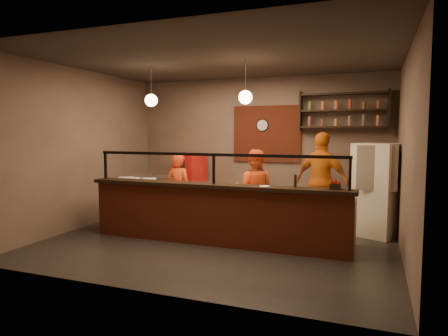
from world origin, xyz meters
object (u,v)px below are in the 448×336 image
at_px(wall_clock, 263,125).
at_px(condiment_caddy, 335,186).
at_px(cook_mid, 254,190).
at_px(cook_right, 322,181).
at_px(fridge, 376,190).
at_px(cook_left, 179,189).
at_px(pizza_dough, 261,191).
at_px(red_cooler, 190,183).
at_px(pepper_mill, 295,181).

relative_size(wall_clock, condiment_caddy, 1.83).
xyz_separation_m(cook_mid, cook_right, (1.25, 0.49, 0.17)).
bearing_deg(condiment_caddy, fridge, 69.42).
height_order(cook_right, condiment_caddy, cook_right).
distance_m(cook_left, pizza_dough, 2.03).
bearing_deg(cook_mid, wall_clock, -87.08).
bearing_deg(condiment_caddy, wall_clock, 125.12).
bearing_deg(red_cooler, cook_left, -57.86).
xyz_separation_m(red_cooler, condiment_caddy, (3.62, -2.39, 0.39)).
bearing_deg(cook_mid, red_cooler, -38.25).
relative_size(red_cooler, pepper_mill, 7.05).
relative_size(fridge, condiment_caddy, 10.60).
bearing_deg(wall_clock, cook_left, -129.53).
xyz_separation_m(cook_mid, red_cooler, (-1.98, 1.22, -0.09)).
height_order(wall_clock, cook_right, wall_clock).
bearing_deg(pepper_mill, cook_left, 158.18).
bearing_deg(wall_clock, pepper_mill, -64.52).
xyz_separation_m(wall_clock, cook_left, (-1.35, -1.63, -1.35)).
height_order(wall_clock, cook_left, wall_clock).
relative_size(cook_mid, pizza_dough, 3.21).
relative_size(cook_left, pizza_dough, 3.01).
xyz_separation_m(fridge, condiment_caddy, (-0.60, -1.60, 0.24)).
relative_size(cook_left, pepper_mill, 7.39).
distance_m(wall_clock, fridge, 3.00).
xyz_separation_m(fridge, red_cooler, (-4.22, 0.80, -0.15)).
relative_size(wall_clock, fridge, 0.17).
height_order(cook_left, cook_mid, cook_mid).
distance_m(cook_right, red_cooler, 3.32).
height_order(wall_clock, cook_mid, wall_clock).
bearing_deg(red_cooler, pepper_mill, -22.03).
xyz_separation_m(pizza_dough, condiment_caddy, (1.31, -0.48, 0.20)).
height_order(cook_left, pepper_mill, cook_left).
relative_size(cook_left, cook_mid, 0.94).
bearing_deg(pizza_dough, cook_mid, 115.63).
bearing_deg(fridge, condiment_caddy, -87.03).
bearing_deg(cook_right, cook_left, 34.01).
xyz_separation_m(wall_clock, pizza_dough, (0.59, -2.22, -1.19)).
bearing_deg(pepper_mill, cook_mid, 131.51).
distance_m(wall_clock, cook_mid, 2.02).
relative_size(fridge, red_cooler, 1.21).
height_order(cook_left, cook_right, cook_right).
height_order(cook_left, fridge, fridge).
bearing_deg(pizza_dough, cook_right, 52.28).
bearing_deg(pepper_mill, condiment_caddy, -1.70).
height_order(red_cooler, condiment_caddy, red_cooler).
height_order(cook_left, condiment_caddy, cook_left).
relative_size(cook_left, condiment_caddy, 9.19).
xyz_separation_m(cook_right, red_cooler, (-3.23, 0.73, -0.26)).
xyz_separation_m(cook_right, pepper_mill, (-0.22, -1.64, 0.19)).
relative_size(wall_clock, cook_left, 0.20).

